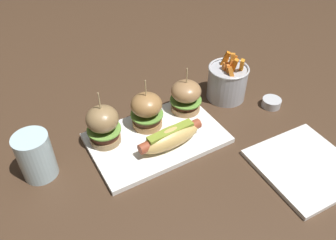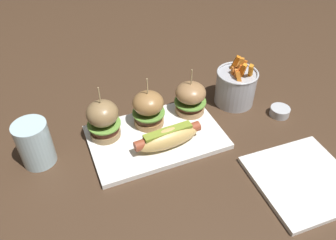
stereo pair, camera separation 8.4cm
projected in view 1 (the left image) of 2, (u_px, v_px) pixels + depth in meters
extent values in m
plane|color=#422D1E|center=(157.00, 140.00, 0.87)|extent=(3.00, 3.00, 0.00)
cube|color=white|center=(157.00, 138.00, 0.86)|extent=(0.34, 0.22, 0.01)
ellipsoid|color=tan|center=(171.00, 137.00, 0.82)|extent=(0.17, 0.07, 0.05)
cylinder|color=brown|center=(171.00, 136.00, 0.82)|extent=(0.17, 0.04, 0.03)
cube|color=olive|center=(171.00, 131.00, 0.80)|extent=(0.12, 0.03, 0.01)
cylinder|color=olive|center=(105.00, 138.00, 0.84)|extent=(0.08, 0.08, 0.02)
cylinder|color=#522A1C|center=(105.00, 133.00, 0.83)|extent=(0.07, 0.07, 0.02)
cylinder|color=#6B9E3D|center=(104.00, 129.00, 0.82)|extent=(0.08, 0.08, 0.00)
ellipsoid|color=olive|center=(102.00, 119.00, 0.80)|extent=(0.08, 0.08, 0.06)
cylinder|color=tan|center=(100.00, 104.00, 0.77)|extent=(0.00, 0.00, 0.06)
cylinder|color=#9C6F40|center=(146.00, 123.00, 0.89)|extent=(0.08, 0.08, 0.02)
cylinder|color=brown|center=(146.00, 118.00, 0.87)|extent=(0.07, 0.07, 0.02)
cylinder|color=#609338|center=(146.00, 114.00, 0.87)|extent=(0.09, 0.09, 0.00)
ellipsoid|color=#9C6F40|center=(145.00, 105.00, 0.85)|extent=(0.08, 0.08, 0.06)
cylinder|color=tan|center=(145.00, 91.00, 0.82)|extent=(0.00, 0.00, 0.06)
cylinder|color=#9B7248|center=(185.00, 107.00, 0.94)|extent=(0.08, 0.08, 0.02)
cylinder|color=#432013|center=(186.00, 102.00, 0.93)|extent=(0.07, 0.07, 0.01)
cylinder|color=#609338|center=(186.00, 100.00, 0.92)|extent=(0.09, 0.09, 0.00)
ellipsoid|color=#9B7248|center=(186.00, 91.00, 0.90)|extent=(0.08, 0.08, 0.05)
cylinder|color=tan|center=(187.00, 78.00, 0.88)|extent=(0.00, 0.00, 0.06)
cylinder|color=#A8AAB2|center=(227.00, 83.00, 0.98)|extent=(0.11, 0.11, 0.10)
torus|color=#B7BABF|center=(229.00, 68.00, 0.95)|extent=(0.12, 0.12, 0.01)
cube|color=orange|center=(231.00, 69.00, 0.94)|extent=(0.02, 0.02, 0.09)
cube|color=orange|center=(225.00, 66.00, 0.98)|extent=(0.02, 0.02, 0.06)
cube|color=#CD6915|center=(223.00, 64.00, 0.97)|extent=(0.03, 0.03, 0.08)
cube|color=orange|center=(227.00, 73.00, 0.95)|extent=(0.02, 0.04, 0.06)
cube|color=orange|center=(232.00, 78.00, 0.93)|extent=(0.02, 0.04, 0.06)
cube|color=orange|center=(224.00, 73.00, 0.95)|extent=(0.02, 0.02, 0.06)
cube|color=orange|center=(233.00, 70.00, 0.94)|extent=(0.02, 0.04, 0.08)
cube|color=orange|center=(228.00, 71.00, 0.94)|extent=(0.04, 0.03, 0.08)
cube|color=#CE671D|center=(229.00, 72.00, 0.96)|extent=(0.03, 0.03, 0.06)
cube|color=orange|center=(228.00, 75.00, 0.94)|extent=(0.01, 0.02, 0.06)
cube|color=orange|center=(241.00, 69.00, 0.94)|extent=(0.04, 0.04, 0.08)
cube|color=orange|center=(232.00, 69.00, 0.95)|extent=(0.04, 0.03, 0.08)
cylinder|color=#B7BABF|center=(271.00, 103.00, 0.97)|extent=(0.05, 0.05, 0.02)
cylinder|color=#9E3323|center=(272.00, 101.00, 0.96)|extent=(0.04, 0.04, 0.00)
cube|color=white|center=(305.00, 166.00, 0.79)|extent=(0.23, 0.23, 0.01)
cylinder|color=silver|center=(36.00, 156.00, 0.75)|extent=(0.08, 0.08, 0.11)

